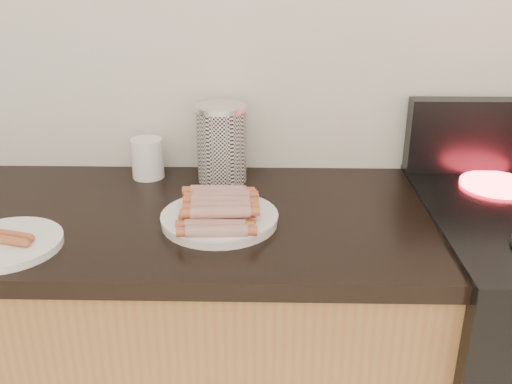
{
  "coord_description": "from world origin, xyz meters",
  "views": [
    {
      "loc": [
        0.02,
        0.48,
        1.46
      ],
      "look_at": [
        -0.0,
        1.62,
        0.98
      ],
      "focal_mm": 40.0,
      "sensor_mm": 36.0,
      "label": 1
    }
  ],
  "objects_px": {
    "canister": "(222,144)",
    "mug": "(147,158)",
    "side_plate": "(5,244)",
    "main_plate": "(220,220)"
  },
  "relations": [
    {
      "from": "canister",
      "to": "mug",
      "type": "xyz_separation_m",
      "value": [
        -0.2,
        0.02,
        -0.05
      ]
    },
    {
      "from": "mug",
      "to": "canister",
      "type": "bearing_deg",
      "value": -6.06
    },
    {
      "from": "side_plate",
      "to": "mug",
      "type": "height_order",
      "value": "mug"
    },
    {
      "from": "side_plate",
      "to": "canister",
      "type": "distance_m",
      "value": 0.58
    },
    {
      "from": "side_plate",
      "to": "mug",
      "type": "relative_size",
      "value": 2.16
    },
    {
      "from": "canister",
      "to": "mug",
      "type": "bearing_deg",
      "value": 173.94
    },
    {
      "from": "main_plate",
      "to": "canister",
      "type": "bearing_deg",
      "value": 92.98
    },
    {
      "from": "canister",
      "to": "mug",
      "type": "distance_m",
      "value": 0.21
    },
    {
      "from": "side_plate",
      "to": "canister",
      "type": "relative_size",
      "value": 1.13
    },
    {
      "from": "side_plate",
      "to": "canister",
      "type": "height_order",
      "value": "canister"
    }
  ]
}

